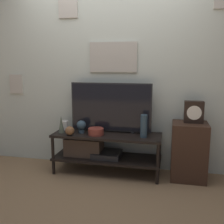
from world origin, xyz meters
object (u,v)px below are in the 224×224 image
object	(u,v)px
vase_slim_bronze	(61,124)
vase_round_glass	(70,131)
television	(111,107)
vase_wide_bowl	(96,132)
candle_jar	(65,125)
decorative_bust	(81,126)
vase_tall_ceramic	(144,126)
mantel_clock	(194,112)

from	to	relation	value
vase_slim_bronze	vase_round_glass	xyz separation A→B (m)	(0.15, -0.09, -0.06)
vase_slim_bronze	television	bearing A→B (deg)	15.64
television	vase_wide_bowl	world-z (taller)	television
vase_slim_bronze	candle_jar	size ratio (longest dim) A/B	1.83
television	candle_jar	bearing A→B (deg)	-178.86
vase_round_glass	vase_wide_bowl	bearing A→B (deg)	14.81
vase_round_glass	decorative_bust	world-z (taller)	decorative_bust
vase_slim_bronze	vase_tall_ceramic	distance (m)	1.07
vase_round_glass	mantel_clock	distance (m)	1.54
vase_tall_ceramic	television	bearing A→B (deg)	161.04
television	vase_slim_bronze	xyz separation A→B (m)	(-0.62, -0.17, -0.22)
candle_jar	decorative_bust	world-z (taller)	decorative_bust
vase_slim_bronze	vase_round_glass	bearing A→B (deg)	-29.72
vase_round_glass	candle_jar	xyz separation A→B (m)	(-0.17, 0.25, 0.00)
vase_round_glass	candle_jar	size ratio (longest dim) A/B	0.93
vase_wide_bowl	decorative_bust	distance (m)	0.22
vase_slim_bronze	vase_wide_bowl	world-z (taller)	vase_slim_bronze
vase_tall_ceramic	vase_wide_bowl	distance (m)	0.61
vase_tall_ceramic	vase_wide_bowl	size ratio (longest dim) A/B	1.43
vase_slim_bronze	vase_round_glass	distance (m)	0.18
vase_slim_bronze	vase_round_glass	size ratio (longest dim) A/B	1.96
television	vase_round_glass	world-z (taller)	television
vase_wide_bowl	candle_jar	bearing A→B (deg)	161.46
television	vase_wide_bowl	distance (m)	0.37
vase_tall_ceramic	decorative_bust	world-z (taller)	vase_tall_ceramic
vase_wide_bowl	vase_round_glass	xyz separation A→B (m)	(-0.32, -0.08, 0.01)
vase_tall_ceramic	vase_round_glass	bearing A→B (deg)	-173.39
vase_slim_bronze	decorative_bust	bearing A→B (deg)	10.82
vase_slim_bronze	candle_jar	world-z (taller)	vase_slim_bronze
decorative_bust	mantel_clock	distance (m)	1.42
vase_slim_bronze	vase_tall_ceramic	size ratio (longest dim) A/B	0.80
mantel_clock	vase_slim_bronze	bearing A→B (deg)	-175.22
vase_tall_ceramic	decorative_bust	xyz separation A→B (m)	(-0.81, 0.03, -0.05)
television	decorative_bust	xyz separation A→B (m)	(-0.36, -0.12, -0.24)
television	vase_round_glass	size ratio (longest dim) A/B	9.24
vase_tall_ceramic	decorative_bust	bearing A→B (deg)	177.99
vase_wide_bowl	vase_round_glass	world-z (taller)	vase_round_glass
television	vase_slim_bronze	distance (m)	0.68
television	candle_jar	distance (m)	0.70
vase_tall_ceramic	mantel_clock	world-z (taller)	mantel_clock
candle_jar	mantel_clock	xyz separation A→B (m)	(1.67, -0.02, 0.26)
vase_round_glass	decorative_bust	size ratio (longest dim) A/B	0.69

